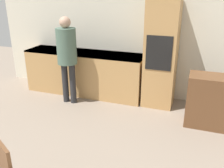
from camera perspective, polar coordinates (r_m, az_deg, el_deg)
wall_back at (r=4.96m, az=9.04°, el=11.50°), size 6.76×0.05×2.60m
kitchen_counter at (r=5.25m, az=-6.24°, el=2.69°), size 2.47×0.60×0.89m
oven_unit at (r=4.66m, az=11.18°, el=6.58°), size 0.56×0.59×1.94m
sideboard at (r=4.28m, az=22.85°, el=-3.84°), size 0.92×0.45×0.84m
person_standing at (r=4.69m, az=-10.27°, el=7.30°), size 0.36×0.36×1.65m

